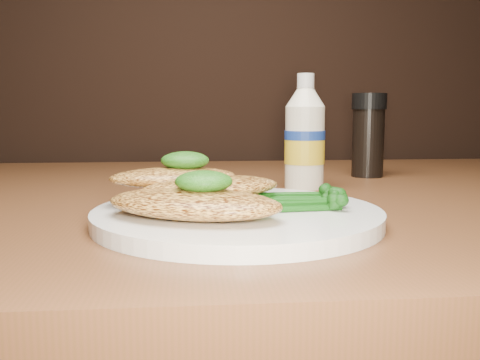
{
  "coord_description": "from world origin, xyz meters",
  "views": [
    {
      "loc": [
        -0.16,
        0.36,
        0.86
      ],
      "look_at": [
        -0.11,
        0.88,
        0.79
      ],
      "focal_mm": 40.39,
      "sensor_mm": 36.0,
      "label": 1
    }
  ],
  "objects": [
    {
      "name": "mayo_bottle",
      "position": [
        -0.01,
        1.08,
        0.83
      ],
      "size": [
        0.07,
        0.07,
        0.15
      ],
      "primitive_type": null,
      "rotation": [
        0.0,
        0.0,
        -0.38
      ],
      "color": "white",
      "rests_on": "dining_table"
    },
    {
      "name": "chicken_back",
      "position": [
        -0.18,
        0.89,
        0.79
      ],
      "size": [
        0.13,
        0.08,
        0.02
      ],
      "primitive_type": "ellipsoid",
      "rotation": [
        0.0,
        0.0,
        0.15
      ],
      "color": "gold",
      "rests_on": "plate"
    },
    {
      "name": "pesto_front",
      "position": [
        -0.15,
        0.82,
        0.8
      ],
      "size": [
        0.05,
        0.05,
        0.02
      ],
      "primitive_type": "ellipsoid",
      "rotation": [
        0.0,
        0.0,
        0.07
      ],
      "color": "#0D3407",
      "rests_on": "chicken_front"
    },
    {
      "name": "chicken_front",
      "position": [
        -0.16,
        0.82,
        0.78
      ],
      "size": [
        0.18,
        0.14,
        0.03
      ],
      "primitive_type": "ellipsoid",
      "rotation": [
        0.0,
        0.0,
        -0.41
      ],
      "color": "gold",
      "rests_on": "plate"
    },
    {
      "name": "broccolini_bundle",
      "position": [
        -0.06,
        0.87,
        0.77
      ],
      "size": [
        0.14,
        0.1,
        0.02
      ],
      "primitive_type": null,
      "rotation": [
        0.0,
        0.0,
        0.01
      ],
      "color": "#124910",
      "rests_on": "plate"
    },
    {
      "name": "chicken_mid",
      "position": [
        -0.14,
        0.87,
        0.78
      ],
      "size": [
        0.15,
        0.12,
        0.02
      ],
      "primitive_type": "ellipsoid",
      "rotation": [
        0.0,
        0.0,
        0.37
      ],
      "color": "gold",
      "rests_on": "plate"
    },
    {
      "name": "pesto_back",
      "position": [
        -0.17,
        0.9,
        0.81
      ],
      "size": [
        0.05,
        0.04,
        0.02
      ],
      "primitive_type": "ellipsoid",
      "rotation": [
        0.0,
        0.0,
        -0.01
      ],
      "color": "#0D3407",
      "rests_on": "chicken_back"
    },
    {
      "name": "plate",
      "position": [
        -0.12,
        0.86,
        0.76
      ],
      "size": [
        0.27,
        0.27,
        0.01
      ],
      "primitive_type": "cylinder",
      "color": "white",
      "rests_on": "dining_table"
    },
    {
      "name": "pepper_grinder",
      "position": [
        0.12,
        1.19,
        0.82
      ],
      "size": [
        0.07,
        0.07,
        0.13
      ],
      "primitive_type": null,
      "rotation": [
        0.0,
        0.0,
        0.44
      ],
      "color": "black",
      "rests_on": "dining_table"
    }
  ]
}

